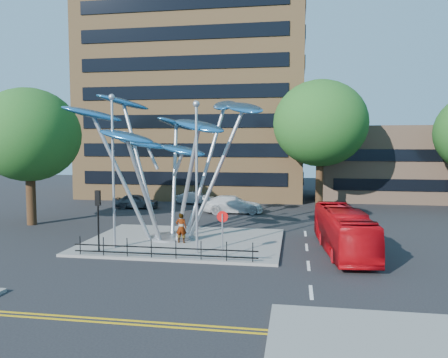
% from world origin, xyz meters
% --- Properties ---
extents(ground, '(120.00, 120.00, 0.00)m').
position_xyz_m(ground, '(0.00, 0.00, 0.00)').
color(ground, black).
rests_on(ground, ground).
extents(traffic_island, '(12.00, 9.00, 0.15)m').
position_xyz_m(traffic_island, '(-1.00, 6.00, 0.07)').
color(traffic_island, slate).
rests_on(traffic_island, ground).
extents(double_yellow_near, '(40.00, 0.12, 0.01)m').
position_xyz_m(double_yellow_near, '(0.00, -6.00, 0.01)').
color(double_yellow_near, gold).
rests_on(double_yellow_near, ground).
extents(double_yellow_far, '(40.00, 0.12, 0.01)m').
position_xyz_m(double_yellow_far, '(0.00, -6.30, 0.01)').
color(double_yellow_far, gold).
rests_on(double_yellow_far, ground).
extents(brick_tower, '(25.00, 15.00, 30.00)m').
position_xyz_m(brick_tower, '(-6.00, 32.00, 15.00)').
color(brick_tower, '#986F42').
rests_on(brick_tower, ground).
extents(low_building_near, '(15.00, 8.00, 8.00)m').
position_xyz_m(low_building_near, '(16.00, 30.00, 4.00)').
color(low_building_near, '#A37C60').
rests_on(low_building_near, ground).
extents(tree_right, '(8.80, 8.80, 12.11)m').
position_xyz_m(tree_right, '(8.00, 22.00, 8.04)').
color(tree_right, black).
rests_on(tree_right, ground).
extents(tree_left, '(7.60, 7.60, 10.32)m').
position_xyz_m(tree_left, '(-14.00, 10.00, 6.79)').
color(tree_left, black).
rests_on(tree_left, ground).
extents(leaf_sculpture, '(12.72, 9.54, 9.51)m').
position_xyz_m(leaf_sculpture, '(-2.07, 6.68, 6.87)').
color(leaf_sculpture, '#9EA0A5').
rests_on(leaf_sculpture, traffic_island).
extents(street_lamp_left, '(0.36, 0.36, 8.80)m').
position_xyz_m(street_lamp_left, '(-4.50, 3.50, 5.36)').
color(street_lamp_left, '#9EA0A5').
rests_on(street_lamp_left, traffic_island).
extents(street_lamp_right, '(0.36, 0.36, 8.30)m').
position_xyz_m(street_lamp_right, '(0.50, 3.00, 5.09)').
color(street_lamp_right, '#9EA0A5').
rests_on(street_lamp_right, traffic_island).
extents(traffic_light_island, '(0.28, 0.18, 3.42)m').
position_xyz_m(traffic_light_island, '(-5.00, 2.50, 2.61)').
color(traffic_light_island, black).
rests_on(traffic_light_island, traffic_island).
extents(no_entry_sign_island, '(0.60, 0.10, 2.45)m').
position_xyz_m(no_entry_sign_island, '(2.00, 2.52, 1.82)').
color(no_entry_sign_island, '#9EA0A5').
rests_on(no_entry_sign_island, traffic_island).
extents(pedestrian_railing_front, '(10.00, 0.06, 1.00)m').
position_xyz_m(pedestrian_railing_front, '(-1.00, 1.70, 0.55)').
color(pedestrian_railing_front, black).
rests_on(pedestrian_railing_front, traffic_island).
extents(red_bus, '(2.88, 9.09, 2.49)m').
position_xyz_m(red_bus, '(8.50, 5.11, 1.24)').
color(red_bus, '#B3080F').
rests_on(red_bus, ground).
extents(pedestrian, '(0.67, 0.44, 1.84)m').
position_xyz_m(pedestrian, '(-1.01, 5.31, 1.07)').
color(pedestrian, gray).
rests_on(pedestrian, traffic_island).
extents(parked_car_left, '(4.21, 1.97, 1.39)m').
position_xyz_m(parked_car_left, '(-9.12, 19.27, 0.70)').
color(parked_car_left, '#46474E').
rests_on(parked_car_left, ground).
extents(parked_car_mid, '(3.98, 1.62, 1.28)m').
position_xyz_m(parked_car_mid, '(-4.19, 22.96, 0.64)').
color(parked_car_mid, '#97999E').
rests_on(parked_car_mid, ground).
extents(parked_car_right, '(5.59, 2.95, 1.54)m').
position_xyz_m(parked_car_right, '(0.31, 18.00, 0.77)').
color(parked_car_right, silver).
rests_on(parked_car_right, ground).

